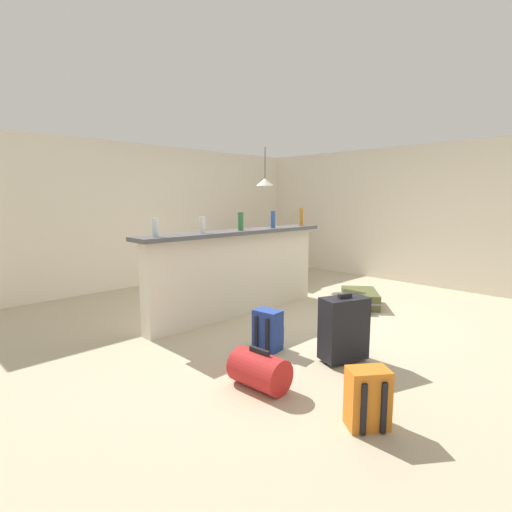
{
  "coord_description": "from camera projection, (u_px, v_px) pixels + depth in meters",
  "views": [
    {
      "loc": [
        -4.03,
        -3.4,
        1.57
      ],
      "look_at": [
        -0.2,
        0.48,
        0.76
      ],
      "focal_mm": 27.52,
      "sensor_mm": 36.0,
      "label": 1
    }
  ],
  "objects": [
    {
      "name": "pendant_lamp",
      "position": [
        265.0,
        182.0,
        7.36
      ],
      "size": [
        0.34,
        0.34,
        0.76
      ],
      "color": "black"
    },
    {
      "name": "dining_table",
      "position": [
        265.0,
        246.0,
        7.56
      ],
      "size": [
        1.1,
        0.8,
        0.74
      ],
      "color": "#4C331E",
      "rests_on": "ground_plane"
    },
    {
      "name": "suitcase_flat_olive",
      "position": [
        360.0,
        298.0,
        5.74
      ],
      "size": [
        0.86,
        0.81,
        0.22
      ],
      "color": "#51562D",
      "rests_on": "ground_plane"
    },
    {
      "name": "wall_back",
      "position": [
        168.0,
        215.0,
        7.39
      ],
      "size": [
        6.6,
        0.1,
        2.5
      ],
      "primitive_type": "cube",
      "color": "silver",
      "rests_on": "ground_plane"
    },
    {
      "name": "backpack_blue",
      "position": [
        268.0,
        330.0,
        4.08
      ],
      "size": [
        0.28,
        0.3,
        0.42
      ],
      "color": "#233D93",
      "rests_on": "ground_plane"
    },
    {
      "name": "backpack_orange",
      "position": [
        367.0,
        399.0,
        2.69
      ],
      "size": [
        0.34,
        0.33,
        0.42
      ],
      "color": "orange",
      "rests_on": "ground_plane"
    },
    {
      "name": "dining_chair_near_partition",
      "position": [
        282.0,
        256.0,
        7.15
      ],
      "size": [
        0.48,
        0.48,
        0.93
      ],
      "color": "#4C331E",
      "rests_on": "ground_plane"
    },
    {
      "name": "ground_plane",
      "position": [
        291.0,
        314.0,
        5.43
      ],
      "size": [
        13.0,
        13.0,
        0.05
      ],
      "primitive_type": "cube",
      "color": "#BCAD8E"
    },
    {
      "name": "bottle_green",
      "position": [
        241.0,
        221.0,
        5.17
      ],
      "size": [
        0.07,
        0.07,
        0.24
      ],
      "primitive_type": "cylinder",
      "color": "#2D6B38",
      "rests_on": "bar_countertop"
    },
    {
      "name": "bar_countertop",
      "position": [
        238.0,
        232.0,
        5.2
      ],
      "size": [
        2.96,
        0.4,
        0.05
      ],
      "primitive_type": "cube",
      "color": "#4C4C51",
      "rests_on": "partition_half_wall"
    },
    {
      "name": "duffel_bag_red",
      "position": [
        259.0,
        370.0,
        3.25
      ],
      "size": [
        0.33,
        0.5,
        0.34
      ],
      "color": "red",
      "rests_on": "ground_plane"
    },
    {
      "name": "partition_half_wall",
      "position": [
        238.0,
        274.0,
        5.29
      ],
      "size": [
        2.8,
        0.2,
        1.09
      ],
      "primitive_type": "cube",
      "color": "silver",
      "rests_on": "ground_plane"
    },
    {
      "name": "bottle_clear",
      "position": [
        155.0,
        227.0,
        4.32
      ],
      "size": [
        0.07,
        0.07,
        0.21
      ],
      "primitive_type": "cylinder",
      "color": "silver",
      "rests_on": "bar_countertop"
    },
    {
      "name": "suitcase_upright_black",
      "position": [
        344.0,
        328.0,
        3.76
      ],
      "size": [
        0.5,
        0.38,
        0.67
      ],
      "color": "black",
      "rests_on": "ground_plane"
    },
    {
      "name": "bottle_amber",
      "position": [
        301.0,
        217.0,
        6.06
      ],
      "size": [
        0.06,
        0.06,
        0.27
      ],
      "primitive_type": "cylinder",
      "color": "#9E661E",
      "rests_on": "bar_countertop"
    },
    {
      "name": "bottle_white",
      "position": [
        202.0,
        225.0,
        4.78
      ],
      "size": [
        0.07,
        0.07,
        0.2
      ],
      "primitive_type": "cylinder",
      "color": "silver",
      "rests_on": "bar_countertop"
    },
    {
      "name": "wall_right",
      "position": [
        382.0,
        214.0,
        7.57
      ],
      "size": [
        0.1,
        6.0,
        2.5
      ],
      "primitive_type": "cube",
      "color": "silver",
      "rests_on": "ground_plane"
    },
    {
      "name": "bottle_blue",
      "position": [
        273.0,
        219.0,
        5.57
      ],
      "size": [
        0.07,
        0.07,
        0.24
      ],
      "primitive_type": "cylinder",
      "color": "#284C89",
      "rests_on": "bar_countertop"
    }
  ]
}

